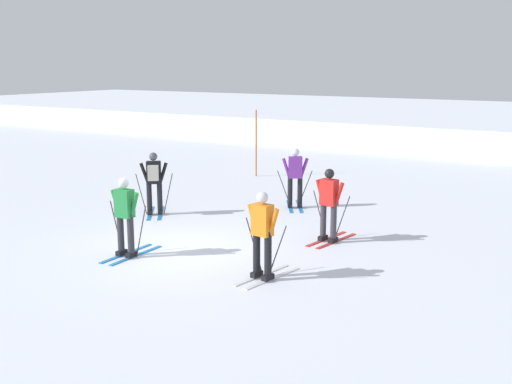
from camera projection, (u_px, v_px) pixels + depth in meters
name	position (u px, v px, depth m)	size (l,w,h in m)	color
ground_plane	(176.00, 250.00, 13.83)	(120.00, 120.00, 0.00)	silver
far_snow_ridge	(437.00, 134.00, 30.57)	(80.00, 7.08, 1.27)	silver
skier_black	(154.00, 180.00, 16.82)	(1.25, 1.51, 1.71)	#237AC6
skier_green	(125.00, 215.00, 13.19)	(1.00, 1.61, 1.71)	#237AC6
skier_purple	(295.00, 176.00, 17.66)	(1.17, 1.55, 1.71)	#237AC6
skier_red	(329.00, 203.00, 14.30)	(1.00, 1.64, 1.71)	red
skier_orange	(263.00, 233.00, 11.80)	(0.99, 1.64, 1.71)	silver
trail_marker_pole	(256.00, 143.00, 22.59)	(0.05, 0.05, 2.40)	#C65614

